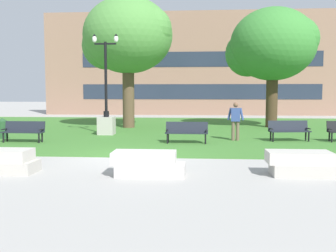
{
  "coord_description": "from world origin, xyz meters",
  "views": [
    {
      "loc": [
        2.32,
        -12.86,
        2.21
      ],
      "look_at": [
        1.42,
        -1.4,
        1.2
      ],
      "focal_mm": 42.0,
      "sensor_mm": 36.0,
      "label": 1
    }
  ],
  "objects": [
    {
      "name": "concrete_block_left",
      "position": [
        0.99,
        -2.72,
        0.31
      ],
      "size": [
        1.91,
        0.9,
        0.64
      ],
      "color": "#BCB7B2",
      "rests_on": "ground"
    },
    {
      "name": "park_bench_far_left",
      "position": [
        -5.26,
        3.56,
        0.54
      ],
      "size": [
        1.81,
        0.58,
        0.9
      ],
      "color": "#1E232D",
      "rests_on": "grass_lawn"
    },
    {
      "name": "concrete_block_right",
      "position": [
        5.07,
        -2.38,
        0.31
      ],
      "size": [
        1.92,
        0.9,
        0.64
      ],
      "color": "#B2ADA3",
      "rests_on": "ground"
    },
    {
      "name": "lamp_post_left",
      "position": [
        -2.38,
        6.81,
        1.05
      ],
      "size": [
        1.32,
        0.8,
        5.08
      ],
      "color": "#ADA89E",
      "rests_on": "grass_lawn"
    },
    {
      "name": "building_facade_distant",
      "position": [
        2.43,
        24.5,
        4.82
      ],
      "size": [
        29.62,
        1.03,
        9.65
      ],
      "color": "#8E6B56",
      "rests_on": "ground"
    },
    {
      "name": "ground_plane",
      "position": [
        0.0,
        0.0,
        0.0
      ],
      "size": [
        140.0,
        140.0,
        0.0
      ],
      "primitive_type": "plane",
      "color": "#A3A09B"
    },
    {
      "name": "park_bench_near_right",
      "position": [
        6.32,
        4.83,
        0.54
      ],
      "size": [
        1.86,
        0.78,
        0.9
      ],
      "color": "#1E232D",
      "rests_on": "grass_lawn"
    },
    {
      "name": "person_bystander_near_lawn",
      "position": [
        3.97,
        4.86,
        0.98
      ],
      "size": [
        0.73,
        0.27,
        1.71
      ],
      "color": "brown",
      "rests_on": "grass_lawn"
    },
    {
      "name": "tree_far_left",
      "position": [
        -2.02,
        10.85,
        5.49
      ],
      "size": [
        5.63,
        5.36,
        7.84
      ],
      "color": "brown",
      "rests_on": "grass_lawn"
    },
    {
      "name": "concrete_block_center",
      "position": [
        -3.05,
        -2.65,
        0.31
      ],
      "size": [
        1.8,
        0.9,
        0.64
      ],
      "color": "#B2ADA3",
      "rests_on": "ground"
    },
    {
      "name": "grass_lawn",
      "position": [
        0.0,
        10.0,
        0.01
      ],
      "size": [
        40.0,
        20.0,
        0.02
      ],
      "primitive_type": "cube",
      "color": "#3D752D",
      "rests_on": "ground"
    },
    {
      "name": "park_bench_far_right",
      "position": [
        1.81,
        3.78,
        0.54
      ],
      "size": [
        1.81,
        0.57,
        0.9
      ],
      "color": "#1E232D",
      "rests_on": "grass_lawn"
    },
    {
      "name": "trash_bin",
      "position": [
        -6.86,
        4.82,
        0.5
      ],
      "size": [
        0.49,
        0.49,
        0.96
      ],
      "color": "#234C28",
      "rests_on": "grass_lawn"
    },
    {
      "name": "tree_near_left",
      "position": [
        6.72,
        11.69,
        4.99
      ],
      "size": [
        5.42,
        5.16,
        7.25
      ],
      "color": "#42301E",
      "rests_on": "grass_lawn"
    }
  ]
}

